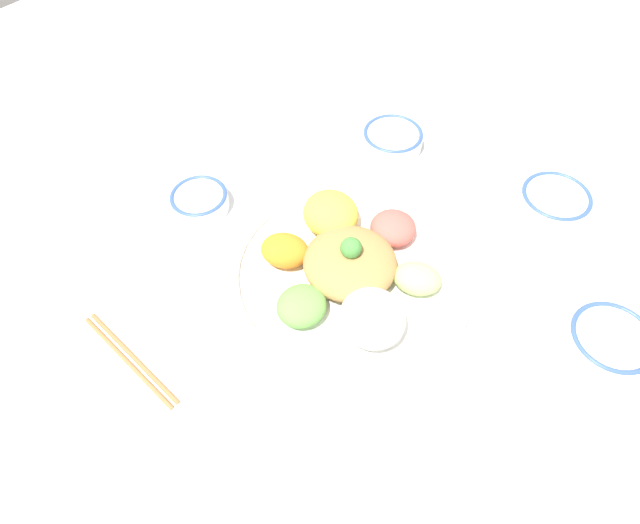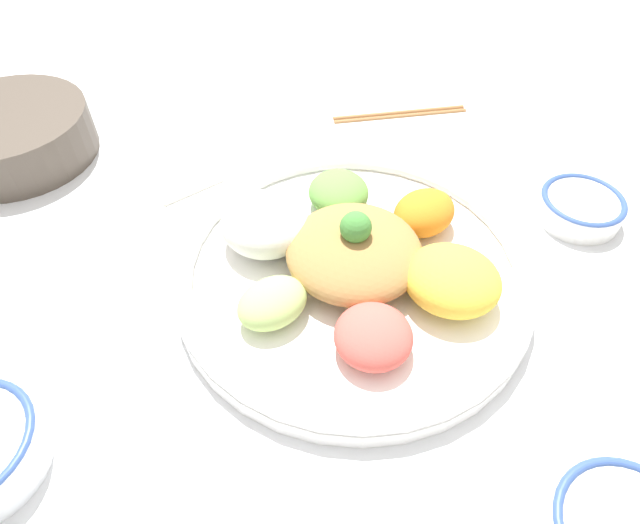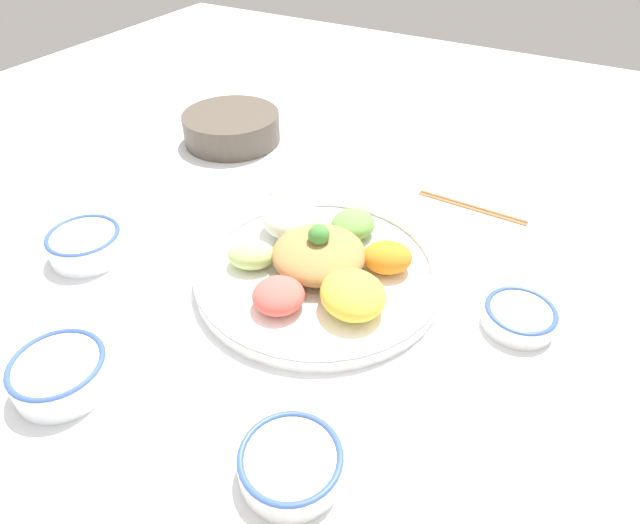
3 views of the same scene
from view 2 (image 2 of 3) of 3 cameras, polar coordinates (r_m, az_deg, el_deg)
The scene contains 6 objects.
ground_plane at distance 0.59m, azimuth 0.33°, elevation -0.47°, with size 2.40×2.40×0.00m, color white.
salad_platter at distance 0.56m, azimuth 3.54°, elevation -0.20°, with size 0.37×0.37×0.10m.
sauce_bowl_dark at distance 0.71m, azimuth 26.05°, elevation 5.35°, with size 0.10×0.10×0.03m.
side_serving_bowl at distance 0.84m, azimuth -30.13°, elevation 11.87°, with size 0.21×0.21×0.06m.
chopsticks_pair_near at distance 0.84m, azimuth 8.53°, elevation 15.46°, with size 0.02×0.20×0.01m.
serving_spoon_main at distance 0.69m, azimuth -16.53°, elevation 6.05°, with size 0.08×0.13×0.01m.
Camera 2 is at (0.39, -0.08, 0.44)m, focal length 30.00 mm.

